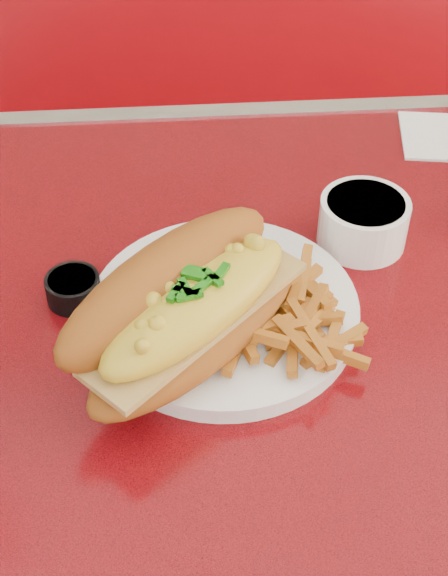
{
  "coord_description": "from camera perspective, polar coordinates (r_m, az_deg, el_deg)",
  "views": [
    {
      "loc": [
        -0.22,
        -0.52,
        1.32
      ],
      "look_at": [
        -0.18,
        0.02,
        0.81
      ],
      "focal_mm": 50.0,
      "sensor_mm": 36.0,
      "label": 1
    }
  ],
  "objects": [
    {
      "name": "diner_table",
      "position": [
        0.91,
        11.94,
        -9.57
      ],
      "size": [
        1.23,
        0.83,
        0.77
      ],
      "color": "red",
      "rests_on": "ground"
    },
    {
      "name": "mac_hoagie",
      "position": [
        0.69,
        -2.69,
        -1.35
      ],
      "size": [
        0.26,
        0.26,
        0.11
      ],
      "rotation": [
        0.0,
        0.0,
        0.77
      ],
      "color": "#A2561A",
      "rests_on": "dinner_plate"
    },
    {
      "name": "dinner_plate",
      "position": [
        0.77,
        0.0,
        -1.61
      ],
      "size": [
        0.33,
        0.33,
        0.02
      ],
      "rotation": [
        0.0,
        0.0,
        -0.37
      ],
      "color": "white",
      "rests_on": "diner_table"
    },
    {
      "name": "sauce_cup_left",
      "position": [
        0.8,
        -10.68,
        0.02
      ],
      "size": [
        0.07,
        0.07,
        0.03
      ],
      "rotation": [
        0.0,
        0.0,
        0.25
      ],
      "color": "black",
      "rests_on": "diner_table"
    },
    {
      "name": "booth_bench_far",
      "position": [
        1.7,
        4.27,
        5.77
      ],
      "size": [
        1.2,
        0.51,
        0.9
      ],
      "color": "#9B0A11",
      "rests_on": "ground"
    },
    {
      "name": "paper_napkin",
      "position": [
        1.06,
        15.41,
        10.33
      ],
      "size": [
        0.12,
        0.12,
        0.0
      ],
      "primitive_type": "cube",
      "rotation": [
        0.0,
        0.0,
        -0.15
      ],
      "color": "white",
      "rests_on": "diner_table"
    },
    {
      "name": "gravy_ramekin",
      "position": [
        0.85,
        9.88,
        4.75
      ],
      "size": [
        0.1,
        0.1,
        0.05
      ],
      "rotation": [
        0.0,
        0.0,
        -0.12
      ],
      "color": "white",
      "rests_on": "diner_table"
    },
    {
      "name": "fries_pile",
      "position": [
        0.73,
        4.17,
        -2.19
      ],
      "size": [
        0.16,
        0.15,
        0.04
      ],
      "primitive_type": null,
      "rotation": [
        0.0,
        0.0,
        0.36
      ],
      "color": "orange",
      "rests_on": "dinner_plate"
    },
    {
      "name": "fork",
      "position": [
        0.78,
        4.07,
        -0.11
      ],
      "size": [
        0.07,
        0.12,
        0.0
      ],
      "rotation": [
        0.0,
        0.0,
        2.04
      ],
      "color": "silver",
      "rests_on": "dinner_plate"
    }
  ]
}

